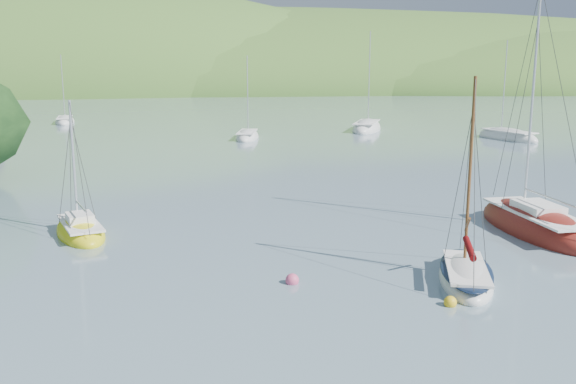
{
  "coord_description": "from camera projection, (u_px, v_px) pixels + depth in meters",
  "views": [
    {
      "loc": [
        -3.85,
        -19.57,
        8.13
      ],
      "look_at": [
        -0.82,
        8.0,
        2.3
      ],
      "focal_mm": 40.0,
      "sensor_mm": 36.0,
      "label": 1
    }
  ],
  "objects": [
    {
      "name": "shoreline_hills",
      "position": [
        197.0,
        86.0,
        187.81
      ],
      "size": [
        690.0,
        135.0,
        56.0
      ],
      "color": "#3C5E24",
      "rests_on": "ground"
    },
    {
      "name": "distant_sloop_b",
      "position": [
        367.0,
        129.0,
        72.72
      ],
      "size": [
        5.85,
        8.91,
        12.0
      ],
      "rotation": [
        0.0,
        0.0,
        -0.38
      ],
      "color": "white",
      "rests_on": "ground"
    },
    {
      "name": "daysailer_white",
      "position": [
        466.0,
        276.0,
        23.72
      ],
      "size": [
        3.28,
        5.55,
        8.03
      ],
      "rotation": [
        0.0,
        0.0,
        -0.28
      ],
      "color": "white",
      "rests_on": "ground"
    },
    {
      "name": "distant_sloop_a",
      "position": [
        247.0,
        137.0,
        65.33
      ],
      "size": [
        3.23,
        6.61,
        9.04
      ],
      "rotation": [
        0.0,
        0.0,
        -0.16
      ],
      "color": "white",
      "rests_on": "ground"
    },
    {
      "name": "mooring_buoys",
      "position": [
        362.0,
        260.0,
        25.89
      ],
      "size": [
        21.43,
        9.5,
        0.5
      ],
      "color": "yellow",
      "rests_on": "ground"
    },
    {
      "name": "ground",
      "position": [
        339.0,
        309.0,
        21.12
      ],
      "size": [
        700.0,
        700.0,
        0.0
      ],
      "primitive_type": "plane",
      "color": "slate",
      "rests_on": "ground"
    },
    {
      "name": "distant_sloop_d",
      "position": [
        507.0,
        138.0,
        64.84
      ],
      "size": [
        5.15,
        7.94,
        10.69
      ],
      "rotation": [
        0.0,
        0.0,
        0.37
      ],
      "color": "white",
      "rests_on": "ground"
    },
    {
      "name": "sloop_red",
      "position": [
        534.0,
        227.0,
        30.45
      ],
      "size": [
        3.54,
        8.6,
        12.42
      ],
      "rotation": [
        0.0,
        0.0,
        0.08
      ],
      "color": "maroon",
      "rests_on": "ground"
    },
    {
      "name": "distant_sloop_c",
      "position": [
        65.0,
        122.0,
        80.78
      ],
      "size": [
        3.3,
        6.77,
        9.26
      ],
      "rotation": [
        0.0,
        0.0,
        0.16
      ],
      "color": "white",
      "rests_on": "ground"
    },
    {
      "name": "sailboat_yellow",
      "position": [
        81.0,
        232.0,
        29.88
      ],
      "size": [
        3.75,
        5.53,
        6.83
      ],
      "rotation": [
        0.0,
        0.0,
        0.37
      ],
      "color": "yellow",
      "rests_on": "ground"
    }
  ]
}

